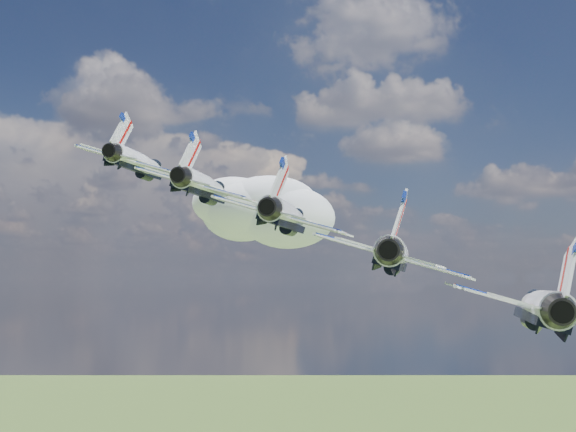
{
  "coord_description": "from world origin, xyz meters",
  "views": [
    {
      "loc": [
        7.85,
        -56.5,
        133.71
      ],
      "look_at": [
        9.1,
        7.83,
        139.31
      ],
      "focal_mm": 45.0,
      "sensor_mm": 36.0,
      "label": 1
    }
  ],
  "objects_px": {
    "jet_0": "(141,163)",
    "jet_3": "(395,254)",
    "jet_4": "(540,306)",
    "jet_2": "(288,216)",
    "jet_1": "(206,187)"
  },
  "relations": [
    {
      "from": "jet_0",
      "to": "jet_3",
      "type": "bearing_deg",
      "value": -33.37
    },
    {
      "from": "jet_0",
      "to": "jet_4",
      "type": "bearing_deg",
      "value": -33.37
    },
    {
      "from": "jet_3",
      "to": "jet_4",
      "type": "distance_m",
      "value": 12.27
    },
    {
      "from": "jet_2",
      "to": "jet_4",
      "type": "distance_m",
      "value": 24.53
    },
    {
      "from": "jet_0",
      "to": "jet_2",
      "type": "xyz_separation_m",
      "value": [
        16.32,
        -16.75,
        -7.42
      ]
    },
    {
      "from": "jet_1",
      "to": "jet_4",
      "type": "height_order",
      "value": "jet_1"
    },
    {
      "from": "jet_2",
      "to": "jet_0",
      "type": "bearing_deg",
      "value": 146.63
    },
    {
      "from": "jet_0",
      "to": "jet_1",
      "type": "height_order",
      "value": "jet_0"
    },
    {
      "from": "jet_1",
      "to": "jet_4",
      "type": "distance_m",
      "value": 36.8
    },
    {
      "from": "jet_1",
      "to": "jet_3",
      "type": "xyz_separation_m",
      "value": [
        16.32,
        -16.75,
        -7.42
      ]
    },
    {
      "from": "jet_0",
      "to": "jet_4",
      "type": "xyz_separation_m",
      "value": [
        32.63,
        -33.51,
        -14.84
      ]
    },
    {
      "from": "jet_0",
      "to": "jet_1",
      "type": "bearing_deg",
      "value": -33.37
    },
    {
      "from": "jet_4",
      "to": "jet_3",
      "type": "bearing_deg",
      "value": 146.63
    },
    {
      "from": "jet_0",
      "to": "jet_2",
      "type": "relative_size",
      "value": 1.0
    },
    {
      "from": "jet_4",
      "to": "jet_2",
      "type": "bearing_deg",
      "value": 146.63
    }
  ]
}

